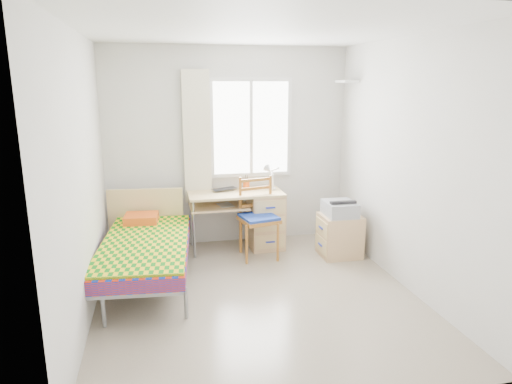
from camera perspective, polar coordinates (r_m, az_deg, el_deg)
floor at (r=4.80m, az=0.16°, el=-12.88°), size 3.50×3.50×0.00m
ceiling at (r=4.33m, az=0.18°, el=19.68°), size 3.50×3.50×0.00m
wall_back at (r=6.08m, az=-3.45°, el=5.60°), size 3.20×0.00×3.20m
wall_left at (r=4.33m, az=-20.97°, el=1.49°), size 0.00×3.50×3.50m
wall_right at (r=4.98m, az=18.48°, el=3.15°), size 0.00×3.50×3.50m
window at (r=6.08m, az=-0.63°, el=8.00°), size 1.10×0.04×1.30m
curtain at (r=5.94m, az=-7.40°, el=6.79°), size 0.35×0.05×1.70m
floating_shelf at (r=6.10m, az=11.33°, el=13.41°), size 0.20×0.32×0.03m
bed at (r=5.14m, az=-13.67°, el=-6.50°), size 1.10×2.03×0.84m
desk at (r=6.02m, az=0.50°, el=-3.10°), size 1.22×0.56×0.76m
chair at (r=5.67m, az=0.31°, el=-2.61°), size 0.51×0.51×1.00m
cabinet at (r=5.84m, az=10.40°, el=-5.36°), size 0.49×0.44×0.53m
printer at (r=5.73m, az=10.43°, el=-2.00°), size 0.37×0.43×0.18m
laptop at (r=5.93m, az=-3.70°, el=0.21°), size 0.40×0.33×0.03m
pen_cup at (r=6.03m, az=-1.22°, el=0.84°), size 0.10×0.10×0.11m
task_lamp at (r=5.83m, az=1.79°, el=2.20°), size 0.21×0.31×0.37m
book at (r=5.87m, az=-4.71°, el=-1.78°), size 0.23×0.28×0.02m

